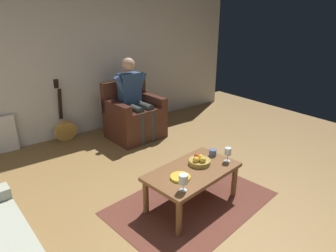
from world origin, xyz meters
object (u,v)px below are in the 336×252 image
object	(u,v)px
person_seated	(134,97)
candle_jar	(213,153)
guitar	(65,128)
coffee_table	(192,175)
wine_glass_near	(228,152)
wine_glass_far	(183,180)
armchair	(134,117)
fruit_bowl	(199,161)
decorative_dish	(180,177)

from	to	relation	value
person_seated	candle_jar	world-z (taller)	person_seated
person_seated	guitar	xyz separation A→B (m)	(0.99, -0.55, -0.49)
coffee_table	wine_glass_near	xyz separation A→B (m)	(-0.43, 0.09, 0.17)
wine_glass_near	wine_glass_far	size ratio (longest dim) A/B	0.98
armchair	fruit_bowl	size ratio (longest dim) A/B	3.93
candle_jar	fruit_bowl	bearing A→B (deg)	12.99
wine_glass_far	armchair	bearing A→B (deg)	-109.25
wine_glass_near	fruit_bowl	world-z (taller)	wine_glass_near
coffee_table	decorative_dish	world-z (taller)	decorative_dish
wine_glass_near	decorative_dish	size ratio (longest dim) A/B	0.80
armchair	candle_jar	bearing A→B (deg)	83.86
person_seated	coffee_table	size ratio (longest dim) A/B	1.21
person_seated	wine_glass_near	world-z (taller)	person_seated
armchair	decorative_dish	bearing A→B (deg)	67.43
wine_glass_near	armchair	bearing A→B (deg)	-90.60
wine_glass_far	candle_jar	bearing A→B (deg)	-154.53
person_seated	candle_jar	xyz separation A→B (m)	(0.05, 1.84, -0.25)
coffee_table	fruit_bowl	bearing A→B (deg)	-159.98
wine_glass_near	guitar	bearing A→B (deg)	-69.52
person_seated	guitar	bearing A→B (deg)	-33.62
coffee_table	wine_glass_far	xyz separation A→B (m)	(0.32, 0.23, 0.17)
guitar	decorative_dish	world-z (taller)	guitar
guitar	candle_jar	size ratio (longest dim) A/B	11.89
person_seated	wine_glass_far	world-z (taller)	person_seated
coffee_table	fruit_bowl	size ratio (longest dim) A/B	4.55
armchair	guitar	world-z (taller)	guitar
coffee_table	guitar	world-z (taller)	guitar
person_seated	wine_glass_far	bearing A→B (deg)	65.81
guitar	fruit_bowl	distance (m)	2.55
coffee_table	candle_jar	distance (m)	0.43
decorative_dish	wine_glass_far	bearing A→B (deg)	57.87
candle_jar	decorative_dish	bearing A→B (deg)	15.02
armchair	guitar	bearing A→B (deg)	-32.13
coffee_table	candle_jar	world-z (taller)	candle_jar
person_seated	guitar	distance (m)	1.23
armchair	coffee_table	xyz separation A→B (m)	(0.45, 1.98, 0.02)
fruit_bowl	armchair	bearing A→B (deg)	-99.19
coffee_table	guitar	distance (m)	2.56
wine_glass_far	decorative_dish	bearing A→B (deg)	-122.13
armchair	wine_glass_far	size ratio (longest dim) A/B	5.58
fruit_bowl	decorative_dish	size ratio (longest dim) A/B	1.16
candle_jar	person_seated	bearing A→B (deg)	-91.66
person_seated	decorative_dish	distance (m)	2.12
person_seated	guitar	size ratio (longest dim) A/B	1.31
person_seated	wine_glass_near	bearing A→B (deg)	84.72
person_seated	decorative_dish	bearing A→B (deg)	67.07
coffee_table	decorative_dish	xyz separation A→B (m)	(0.21, 0.05, 0.07)
candle_jar	wine_glass_near	bearing A→B (deg)	98.39
wine_glass_far	candle_jar	distance (m)	0.80
candle_jar	coffee_table	bearing A→B (deg)	15.50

